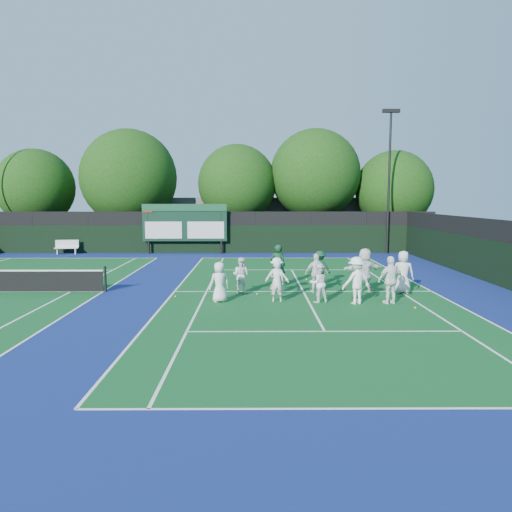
{
  "coord_description": "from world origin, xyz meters",
  "views": [
    {
      "loc": [
        -2.14,
        -19.89,
        3.97
      ],
      "look_at": [
        -2.0,
        3.0,
        1.3
      ],
      "focal_mm": 35.0,
      "sensor_mm": 36.0,
      "label": 1
    }
  ],
  "objects": [
    {
      "name": "bench",
      "position": [
        -15.36,
        15.37,
        0.54
      ],
      "size": [
        1.64,
        0.67,
        1.01
      ],
      "color": "silver",
      "rests_on": "ground"
    },
    {
      "name": "tennis_ball_3",
      "position": [
        -5.26,
        -0.15,
        0.03
      ],
      "size": [
        0.07,
        0.07,
        0.07
      ],
      "primitive_type": "sphere",
      "color": "yellow",
      "rests_on": "ground"
    },
    {
      "name": "player_front_2",
      "position": [
        0.36,
        -1.19,
        0.75
      ],
      "size": [
        0.85,
        0.73,
        1.5
      ],
      "primitive_type": "imported",
      "rotation": [
        0.0,
        0.0,
        3.4
      ],
      "color": "white",
      "rests_on": "ground"
    },
    {
      "name": "back_fence",
      "position": [
        -6.0,
        16.0,
        1.36
      ],
      "size": [
        34.0,
        0.08,
        3.0
      ],
      "color": "black",
      "rests_on": "ground"
    },
    {
      "name": "player_back_2",
      "position": [
        0.53,
        0.8,
        0.83
      ],
      "size": [
        1.01,
        0.5,
        1.66
      ],
      "primitive_type": "imported",
      "rotation": [
        0.0,
        0.0,
        3.24
      ],
      "color": "white",
      "rests_on": "ground"
    },
    {
      "name": "player_back_4",
      "position": [
        4.12,
        0.63,
        0.9
      ],
      "size": [
        1.02,
        0.83,
        1.79
      ],
      "primitive_type": "imported",
      "rotation": [
        0.0,
        0.0,
        2.79
      ],
      "color": "silver",
      "rests_on": "ground"
    },
    {
      "name": "player_back_3",
      "position": [
        2.57,
        0.9,
        0.94
      ],
      "size": [
        1.83,
        0.94,
        1.88
      ],
      "primitive_type": "imported",
      "rotation": [
        0.0,
        0.0,
        3.38
      ],
      "color": "white",
      "rests_on": "ground"
    },
    {
      "name": "player_front_4",
      "position": [
        3.04,
        -1.44,
        0.9
      ],
      "size": [
        1.14,
        0.73,
        1.81
      ],
      "primitive_type": "imported",
      "rotation": [
        0.0,
        0.0,
        3.44
      ],
      "color": "white",
      "rests_on": "ground"
    },
    {
      "name": "coach_right",
      "position": [
        0.91,
        2.6,
        0.79
      ],
      "size": [
        1.1,
        0.74,
        1.58
      ],
      "primitive_type": "imported",
      "rotation": [
        0.0,
        0.0,
        3.3
      ],
      "color": "#103B22",
      "rests_on": "ground"
    },
    {
      "name": "clubhouse",
      "position": [
        -2.0,
        24.0,
        2.0
      ],
      "size": [
        18.0,
        6.0,
        4.0
      ],
      "primitive_type": "cube",
      "color": "#57575C",
      "rests_on": "ground"
    },
    {
      "name": "coach_left",
      "position": [
        -1.03,
        2.18,
        0.96
      ],
      "size": [
        0.73,
        0.51,
        1.92
      ],
      "primitive_type": "imported",
      "rotation": [
        0.0,
        0.0,
        3.22
      ],
      "color": "#0F381F",
      "rests_on": "ground"
    },
    {
      "name": "player_front_3",
      "position": [
        1.74,
        -1.45,
        0.89
      ],
      "size": [
        1.31,
        1.02,
        1.79
      ],
      "primitive_type": "imported",
      "rotation": [
        0.0,
        0.0,
        3.5
      ],
      "color": "white",
      "rests_on": "ground"
    },
    {
      "name": "court_apron",
      "position": [
        -6.0,
        1.0,
        0.0
      ],
      "size": [
        34.0,
        32.0,
        0.01
      ],
      "primitive_type": "cube",
      "color": "navy",
      "rests_on": "ground"
    },
    {
      "name": "tennis_ball_0",
      "position": [
        -1.97,
        0.35,
        0.03
      ],
      "size": [
        0.07,
        0.07,
        0.07
      ],
      "primitive_type": "sphere",
      "color": "yellow",
      "rests_on": "ground"
    },
    {
      "name": "tree_c",
      "position": [
        -3.23,
        19.58,
        4.91
      ],
      "size": [
        6.12,
        6.12,
        8.13
      ],
      "color": "black",
      "rests_on": "ground"
    },
    {
      "name": "near_court",
      "position": [
        0.0,
        1.0,
        0.01
      ],
      "size": [
        11.05,
        23.85,
        0.01
      ],
      "color": "#105020",
      "rests_on": "ground"
    },
    {
      "name": "player_back_1",
      "position": [
        -1.15,
        0.48,
        0.76
      ],
      "size": [
        1.09,
        0.78,
        1.53
      ],
      "primitive_type": "imported",
      "rotation": [
        0.0,
        0.0,
        2.91
      ],
      "color": "white",
      "rests_on": "ground"
    },
    {
      "name": "player_back_0",
      "position": [
        -2.65,
        0.73,
        0.76
      ],
      "size": [
        0.9,
        0.82,
        1.51
      ],
      "primitive_type": "imported",
      "rotation": [
        0.0,
        0.0,
        2.73
      ],
      "color": "white",
      "rests_on": "ground"
    },
    {
      "name": "tennis_ball_2",
      "position": [
        3.72,
        -2.27,
        0.03
      ],
      "size": [
        0.07,
        0.07,
        0.07
      ],
      "primitive_type": "sphere",
      "color": "yellow",
      "rests_on": "ground"
    },
    {
      "name": "tree_a",
      "position": [
        -19.0,
        19.58,
        4.63
      ],
      "size": [
        5.98,
        5.98,
        7.78
      ],
      "color": "black",
      "rests_on": "ground"
    },
    {
      "name": "tennis_ball_4",
      "position": [
        0.46,
        4.05,
        0.03
      ],
      "size": [
        0.07,
        0.07,
        0.07
      ],
      "primitive_type": "sphere",
      "color": "yellow",
      "rests_on": "ground"
    },
    {
      "name": "tree_b",
      "position": [
        -11.68,
        19.58,
        5.35
      ],
      "size": [
        7.49,
        7.49,
        9.29
      ],
      "color": "black",
      "rests_on": "ground"
    },
    {
      "name": "tree_e",
      "position": [
        9.1,
        19.58,
        4.49
      ],
      "size": [
        6.05,
        6.05,
        7.67
      ],
      "color": "black",
      "rests_on": "ground"
    },
    {
      "name": "player_front_1",
      "position": [
        -1.23,
        -1.07,
        0.79
      ],
      "size": [
        0.6,
        0.42,
        1.59
      ],
      "primitive_type": "imported",
      "rotation": [
        0.0,
        0.0,
        3.08
      ],
      "color": "silver",
      "rests_on": "ground"
    },
    {
      "name": "light_pole_right",
      "position": [
        7.5,
        15.7,
        6.3
      ],
      "size": [
        1.2,
        0.3,
        10.12
      ],
      "color": "black",
      "rests_on": "ground"
    },
    {
      "name": "player_front_0",
      "position": [
        -3.42,
        -1.11,
        0.78
      ],
      "size": [
        0.89,
        0.76,
        1.55
      ],
      "primitive_type": "imported",
      "rotation": [
        0.0,
        0.0,
        3.55
      ],
      "color": "white",
      "rests_on": "ground"
    },
    {
      "name": "tennis_ball_5",
      "position": [
        3.06,
        1.33,
        0.03
      ],
      "size": [
        0.07,
        0.07,
        0.07
      ],
      "primitive_type": "sphere",
      "color": "yellow",
      "rests_on": "ground"
    },
    {
      "name": "tree_d",
      "position": [
        2.88,
        19.58,
        5.63
      ],
      "size": [
        7.01,
        7.01,
        9.32
      ],
      "color": "black",
      "rests_on": "ground"
    },
    {
      "name": "ground",
      "position": [
        0.0,
        0.0,
        0.0
      ],
      "size": [
        120.0,
        120.0,
        0.0
      ],
      "primitive_type": "plane",
      "color": "#1A3B10",
      "rests_on": "ground"
    },
    {
      "name": "scoreboard",
      "position": [
        -7.01,
        15.59,
        2.19
      ],
      "size": [
        6.0,
        0.21,
        3.55
      ],
      "color": "black",
      "rests_on": "ground"
    }
  ]
}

